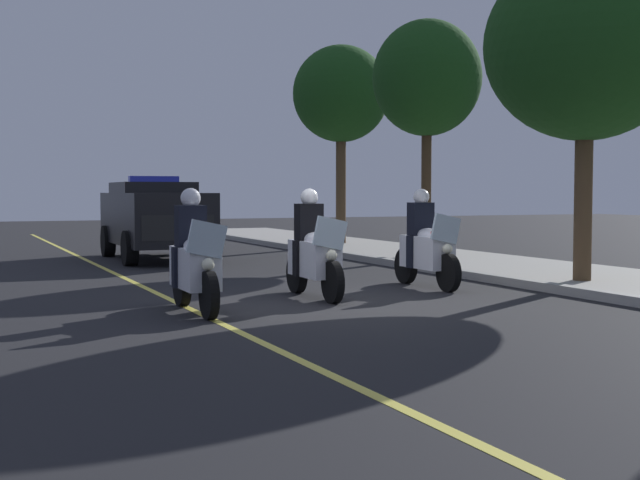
{
  "coord_description": "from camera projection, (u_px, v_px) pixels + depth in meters",
  "views": [
    {
      "loc": [
        11.74,
        -5.52,
        1.67
      ],
      "look_at": [
        -0.96,
        0.0,
        0.9
      ],
      "focal_mm": 48.95,
      "sensor_mm": 36.0,
      "label": 1
    }
  ],
  "objects": [
    {
      "name": "tree_behind_suv",
      "position": [
        341.0,
        95.0,
        26.43
      ],
      "size": [
        2.93,
        2.93,
        6.01
      ],
      "color": "#4C3823",
      "rests_on": "sidewalk_strip"
    },
    {
      "name": "curb_strip",
      "position": [
        549.0,
        287.0,
        14.53
      ],
      "size": [
        48.0,
        0.24,
        0.15
      ],
      "primitive_type": "cube",
      "color": "#9E9B93",
      "rests_on": "ground"
    },
    {
      "name": "police_motorcycle_trailing",
      "position": [
        426.0,
        247.0,
        15.15
      ],
      "size": [
        2.14,
        0.57,
        1.72
      ],
      "color": "black",
      "rests_on": "ground"
    },
    {
      "name": "police_suv",
      "position": [
        155.0,
        216.0,
        21.32
      ],
      "size": [
        4.94,
        2.15,
        2.05
      ],
      "color": "black",
      "rests_on": "ground"
    },
    {
      "name": "sidewalk_strip",
      "position": [
        637.0,
        284.0,
        15.29
      ],
      "size": [
        48.0,
        3.6,
        0.1
      ],
      "primitive_type": "cube",
      "color": "#A8A399",
      "rests_on": "ground"
    },
    {
      "name": "police_motorcycle_lead_right",
      "position": [
        314.0,
        254.0,
        13.66
      ],
      "size": [
        2.14,
        0.57,
        1.72
      ],
      "color": "black",
      "rests_on": "ground"
    },
    {
      "name": "police_motorcycle_lead_left",
      "position": [
        194.0,
        262.0,
        12.02
      ],
      "size": [
        2.14,
        0.57,
        1.72
      ],
      "color": "black",
      "rests_on": "ground"
    },
    {
      "name": "ground_plane",
      "position": [
        346.0,
        303.0,
        13.04
      ],
      "size": [
        80.0,
        80.0,
        0.0
      ],
      "primitive_type": "plane",
      "color": "black"
    },
    {
      "name": "tree_mid_block",
      "position": [
        586.0,
        46.0,
        15.21
      ],
      "size": [
        3.54,
        3.54,
        5.79
      ],
      "color": "#4C3823",
      "rests_on": "sidewalk_strip"
    },
    {
      "name": "tree_far_back",
      "position": [
        427.0,
        79.0,
        21.45
      ],
      "size": [
        2.69,
        2.69,
        5.8
      ],
      "color": "#42301E",
      "rests_on": "sidewalk_strip"
    },
    {
      "name": "lane_stripe_center",
      "position": [
        196.0,
        311.0,
        12.12
      ],
      "size": [
        48.0,
        0.12,
        0.01
      ],
      "primitive_type": "cube",
      "color": "#E0D14C",
      "rests_on": "ground"
    }
  ]
}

